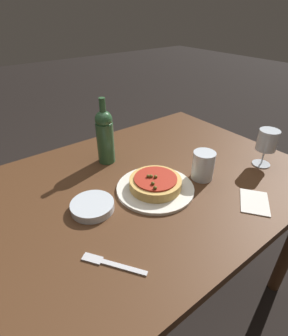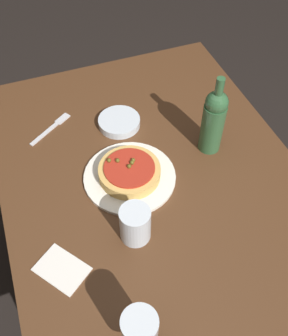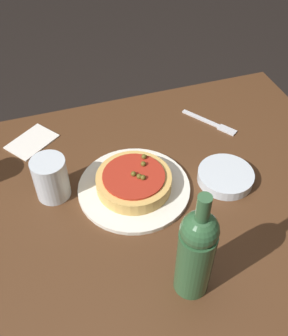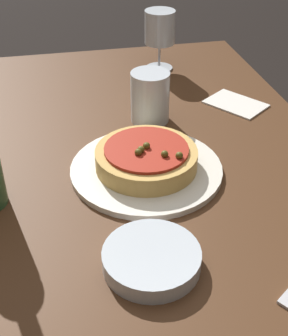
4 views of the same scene
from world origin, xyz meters
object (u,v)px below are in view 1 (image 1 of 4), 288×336
(side_bowl, at_px, (92,206))
(wine_bottle, at_px, (105,136))
(dining_table, at_px, (148,197))
(fork, at_px, (110,263))
(pizza, at_px, (155,183))
(wine_glass, at_px, (267,141))
(dinner_plate, at_px, (155,188))
(water_cup, at_px, (203,165))

(side_bowl, bearing_deg, wine_bottle, -129.28)
(dining_table, distance_m, fork, 0.43)
(wine_bottle, bearing_deg, side_bowl, 50.72)
(pizza, relative_size, wine_bottle, 0.68)
(wine_glass, distance_m, side_bowl, 0.76)
(pizza, distance_m, side_bowl, 0.25)
(pizza, bearing_deg, wine_bottle, -83.27)
(wine_bottle, distance_m, side_bowl, 0.35)
(dining_table, relative_size, wine_bottle, 4.47)
(dinner_plate, xyz_separation_m, wine_glass, (-0.49, 0.14, 0.11))
(dining_table, height_order, wine_glass, wine_glass)
(dinner_plate, relative_size, wine_bottle, 1.02)
(dinner_plate, relative_size, water_cup, 2.54)
(dining_table, bearing_deg, wine_glass, 155.29)
(dinner_plate, xyz_separation_m, fork, (0.31, 0.18, -0.00))
(wine_glass, distance_m, wine_bottle, 0.68)
(pizza, relative_size, water_cup, 1.69)
(dining_table, height_order, side_bowl, side_bowl)
(pizza, height_order, water_cup, water_cup)
(pizza, distance_m, wine_bottle, 0.31)
(water_cup, relative_size, fork, 0.70)
(water_cup, bearing_deg, wine_glass, 162.56)
(wine_bottle, distance_m, water_cup, 0.43)
(wine_bottle, relative_size, side_bowl, 1.93)
(dinner_plate, relative_size, side_bowl, 1.97)
(dinner_plate, distance_m, water_cup, 0.22)
(dining_table, bearing_deg, water_cup, 145.22)
(wine_bottle, bearing_deg, dining_table, 104.69)
(wine_bottle, bearing_deg, wine_glass, 139.94)
(wine_bottle, xyz_separation_m, side_bowl, (0.21, 0.25, -0.11))
(dining_table, xyz_separation_m, dinner_plate, (0.02, 0.07, 0.10))
(pizza, xyz_separation_m, fork, (0.31, 0.18, -0.03))
(fork, bearing_deg, wine_glass, -121.77)
(pizza, relative_size, wine_glass, 1.20)
(dinner_plate, bearing_deg, water_cup, 165.60)
(fork, bearing_deg, pizza, -94.33)
(wine_glass, xyz_separation_m, water_cup, (0.29, -0.09, -0.06))
(dining_table, relative_size, side_bowl, 8.62)
(pizza, bearing_deg, dinner_plate, -156.88)
(water_cup, xyz_separation_m, fork, (0.52, 0.13, -0.06))
(wine_glass, xyz_separation_m, side_bowl, (0.73, -0.19, -0.10))
(water_cup, bearing_deg, fork, 14.44)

